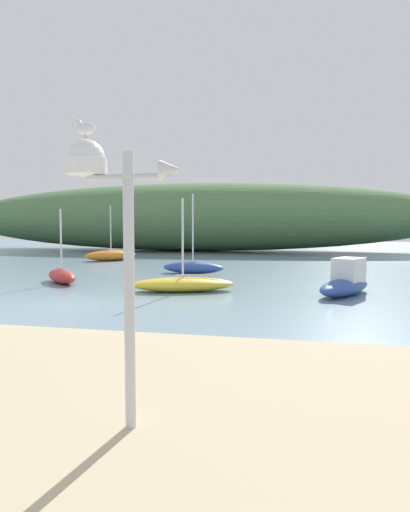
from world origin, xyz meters
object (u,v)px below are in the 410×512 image
(sailboat_centre_water, at_px, (111,255))
(sailboat_east_reach, at_px, (193,267))
(sailboat_near_shore, at_px, (62,276))
(seagull_on_radar, at_px, (85,128))
(sailboat_mid_channel, at_px, (183,284))
(mast_structure, at_px, (104,196))
(motorboat_far_left, at_px, (346,282))

(sailboat_centre_water, distance_m, sailboat_east_reach, 10.38)
(sailboat_east_reach, bearing_deg, sailboat_near_shore, -132.74)
(seagull_on_radar, distance_m, sailboat_centre_water, 27.09)
(sailboat_mid_channel, bearing_deg, mast_structure, -79.01)
(mast_structure, relative_size, sailboat_mid_channel, 0.79)
(seagull_on_radar, height_order, sailboat_east_reach, sailboat_east_reach)
(mast_structure, xyz_separation_m, sailboat_centre_water, (-11.04, 24.64, -2.41))
(sailboat_near_shore, distance_m, motorboat_far_left, 11.63)
(seagull_on_radar, distance_m, sailboat_near_shore, 15.20)
(sailboat_near_shore, distance_m, sailboat_east_reach, 6.73)
(mast_structure, bearing_deg, sailboat_near_shore, 122.02)
(mast_structure, height_order, motorboat_far_left, mast_structure)
(sailboat_centre_water, height_order, sailboat_near_shore, sailboat_centre_water)
(sailboat_centre_water, xyz_separation_m, sailboat_near_shore, (3.10, -11.94, -0.07))
(mast_structure, bearing_deg, motorboat_far_left, 72.89)
(mast_structure, bearing_deg, sailboat_mid_channel, 100.99)
(sailboat_mid_channel, height_order, sailboat_near_shore, sailboat_mid_channel)
(sailboat_near_shore, bearing_deg, sailboat_centre_water, 104.55)
(seagull_on_radar, height_order, sailboat_mid_channel, seagull_on_radar)
(sailboat_centre_water, bearing_deg, motorboat_far_left, -40.90)
(sailboat_mid_channel, relative_size, sailboat_near_shore, 1.29)
(sailboat_near_shore, bearing_deg, seagull_on_radar, -58.72)
(sailboat_centre_water, distance_m, sailboat_near_shore, 12.34)
(sailboat_mid_channel, xyz_separation_m, sailboat_east_reach, (-1.13, 6.14, 0.05))
(sailboat_mid_channel, bearing_deg, sailboat_near_shore, 168.14)
(sailboat_centre_water, xyz_separation_m, motorboat_far_left, (14.70, -12.74, 0.08))
(motorboat_far_left, bearing_deg, sailboat_east_reach, 140.80)
(motorboat_far_left, distance_m, sailboat_east_reach, 9.08)
(seagull_on_radar, relative_size, sailboat_mid_channel, 0.08)
(mast_structure, xyz_separation_m, seagull_on_radar, (-0.23, 0.00, 0.76))
(mast_structure, height_order, sailboat_east_reach, sailboat_east_reach)
(sailboat_near_shore, relative_size, motorboat_far_left, 0.90)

